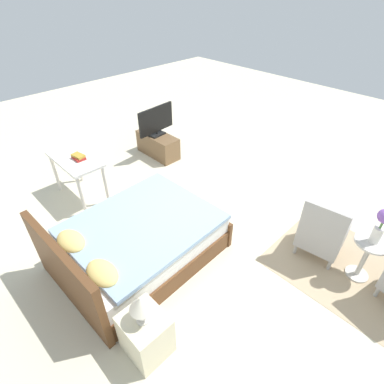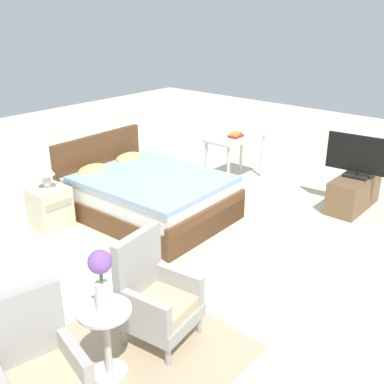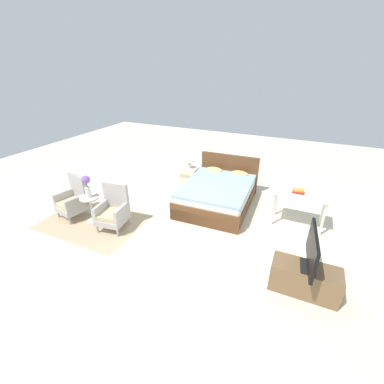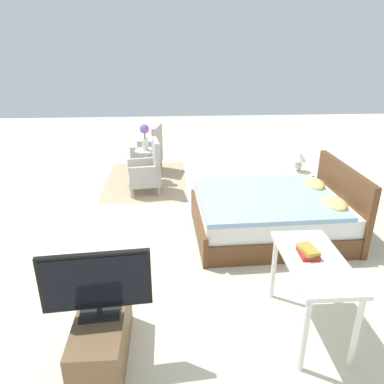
# 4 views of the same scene
# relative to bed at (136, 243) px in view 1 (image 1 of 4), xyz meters

# --- Properties ---
(ground_plane) EXTENTS (16.00, 16.00, 0.00)m
(ground_plane) POSITION_rel_bed_xyz_m (-0.19, -1.02, -0.30)
(ground_plane) COLOR beige
(floor_rug) EXTENTS (2.10, 1.50, 0.01)m
(floor_rug) POSITION_rel_bed_xyz_m (-2.18, -1.87, -0.30)
(floor_rug) COLOR tan
(floor_rug) RESTS_ON ground_plane
(bed) EXTENTS (1.59, 2.09, 0.96)m
(bed) POSITION_rel_bed_xyz_m (0.00, 0.00, 0.00)
(bed) COLOR brown
(bed) RESTS_ON ground_plane
(armchair_by_window_right) EXTENTS (0.61, 0.61, 0.92)m
(armchair_by_window_right) POSITION_rel_bed_xyz_m (-1.63, -1.81, 0.08)
(armchair_by_window_right) COLOR #ADA8A3
(armchair_by_window_right) RESTS_ON floor_rug
(side_table) EXTENTS (0.40, 0.40, 0.60)m
(side_table) POSITION_rel_bed_xyz_m (-2.18, -1.85, 0.08)
(side_table) COLOR beige
(side_table) RESTS_ON ground_plane
(flower_vase) EXTENTS (0.17, 0.17, 0.48)m
(flower_vase) POSITION_rel_bed_xyz_m (-2.18, -1.85, 0.60)
(flower_vase) COLOR silver
(flower_vase) RESTS_ON side_table
(nightstand) EXTENTS (0.44, 0.41, 0.53)m
(nightstand) POSITION_rel_bed_xyz_m (-1.06, 0.65, -0.03)
(nightstand) COLOR beige
(nightstand) RESTS_ON ground_plane
(table_lamp) EXTENTS (0.22, 0.22, 0.33)m
(table_lamp) POSITION_rel_bed_xyz_m (-1.06, 0.65, 0.45)
(table_lamp) COLOR silver
(table_lamp) RESTS_ON nightstand
(tv_stand) EXTENTS (0.96, 0.40, 0.46)m
(tv_stand) POSITION_rel_bed_xyz_m (2.04, -2.01, -0.07)
(tv_stand) COLOR brown
(tv_stand) RESTS_ON ground_plane
(tv_flatscreen) EXTENTS (0.23, 0.87, 0.58)m
(tv_flatscreen) POSITION_rel_bed_xyz_m (2.04, -2.01, 0.46)
(tv_flatscreen) COLOR black
(tv_flatscreen) RESTS_ON tv_stand
(vanity_desk) EXTENTS (1.04, 0.52, 0.76)m
(vanity_desk) POSITION_rel_bed_xyz_m (1.80, -0.15, 0.34)
(vanity_desk) COLOR silver
(vanity_desk) RESTS_ON ground_plane
(book_stack) EXTENTS (0.23, 0.16, 0.08)m
(book_stack) POSITION_rel_bed_xyz_m (1.73, -0.20, 0.50)
(book_stack) COLOR #AD2823
(book_stack) RESTS_ON vanity_desk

